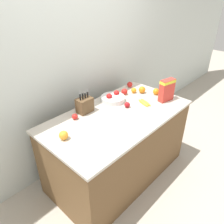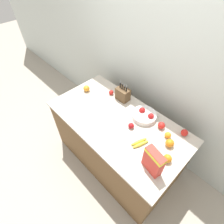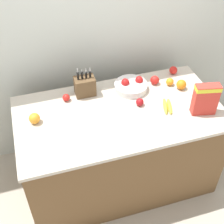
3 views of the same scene
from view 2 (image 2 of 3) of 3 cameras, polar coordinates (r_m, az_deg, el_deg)
name	(u,v)px [view 2 (image 2 of 3)]	position (r m, az deg, el deg)	size (l,w,h in m)	color
ground_plane	(116,157)	(2.82, 1.38, -14.61)	(14.00, 14.00, 0.00)	#B2A899
wall_back	(157,69)	(2.25, 14.63, 13.47)	(9.00, 0.06, 2.60)	silver
counter	(117,141)	(2.44, 1.57, -9.51)	(1.72, 0.92, 0.89)	brown
knife_block	(123,94)	(2.30, 3.55, 5.86)	(0.18, 0.12, 0.28)	brown
cereal_box	(153,161)	(1.66, 13.38, -15.25)	(0.21, 0.12, 0.28)	red
fruit_bowl	(144,115)	(2.13, 10.49, -1.05)	(0.30, 0.30, 0.11)	silver
banana_bunch	(140,143)	(1.89, 9.05, -9.94)	(0.13, 0.21, 0.03)	yellow
apple_leftmost	(131,126)	(2.00, 6.26, -4.49)	(0.07, 0.07, 0.07)	#A31419
apple_by_knife_block	(161,125)	(2.06, 15.83, -4.25)	(0.08, 0.08, 0.08)	red
apple_front	(111,92)	(2.40, -0.28, 6.41)	(0.06, 0.06, 0.06)	red
apple_middle	(184,133)	(2.08, 22.57, -6.25)	(0.08, 0.08, 0.08)	red
orange_front_center	(170,143)	(1.93, 18.34, -9.62)	(0.09, 0.09, 0.09)	orange
orange_front_right	(86,88)	(2.48, -8.34, 7.62)	(0.09, 0.09, 0.09)	orange
orange_front_left	(168,135)	(2.00, 17.78, -7.20)	(0.07, 0.07, 0.07)	orange
orange_by_cereal	(168,159)	(1.83, 17.70, -14.28)	(0.08, 0.08, 0.08)	orange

